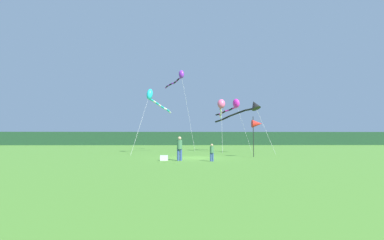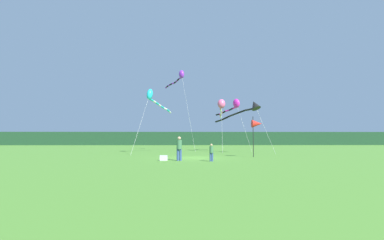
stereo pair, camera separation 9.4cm
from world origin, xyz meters
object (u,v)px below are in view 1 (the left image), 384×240
kite_purple (180,76)px  cooler_box (164,158)px  person_adult (180,147)px  kite_rainbow (221,105)px  banner_flag_pole (257,124)px  kite_black (251,107)px  person_child (212,152)px  kite_magenta (235,105)px  kite_cyan (153,97)px

kite_purple → cooler_box: bearing=-92.9°
person_adult → kite_purple: kite_purple is taller
cooler_box → kite_rainbow: size_ratio=0.09×
banner_flag_pole → kite_black: kite_black is taller
kite_purple → banner_flag_pole: bearing=-60.2°
person_adult → kite_black: kite_black is taller
person_child → cooler_box: 3.64m
kite_magenta → kite_cyan: kite_cyan is taller
cooler_box → kite_magenta: (8.02, 14.81, 5.84)m
banner_flag_pole → person_adult: bearing=-151.1°
kite_black → kite_purple: bearing=143.3°
kite_purple → person_child: bearing=-80.9°
kite_cyan → kite_purple: bearing=62.2°
cooler_box → kite_black: kite_black is taller
kite_cyan → person_adult: bearing=-72.9°
person_child → kite_rainbow: 15.62m
person_child → kite_magenta: kite_magenta is taller
person_adult → kite_purple: (-0.35, 16.27, 9.02)m
banner_flag_pole → kite_magenta: bearing=89.9°
banner_flag_pole → kite_cyan: kite_cyan is taller
kite_rainbow → kite_cyan: 8.87m
kite_rainbow → kite_purple: size_ratio=0.61×
person_adult → kite_cyan: kite_cyan is taller
cooler_box → kite_rainbow: (6.13, 13.72, 5.65)m
kite_rainbow → kite_cyan: kite_cyan is taller
person_adult → kite_black: 13.50m
person_adult → kite_cyan: 12.39m
person_child → kite_purple: 19.49m
person_adult → kite_cyan: size_ratio=0.22×
cooler_box → kite_magenta: kite_magenta is taller
person_child → kite_cyan: (-5.64, 11.33, 5.61)m
banner_flag_pole → kite_cyan: bearing=145.6°
kite_rainbow → banner_flag_pole: bearing=-79.6°
person_adult → kite_magenta: 17.23m
kite_black → kite_rainbow: size_ratio=0.95×
person_child → cooler_box: (-3.51, 0.80, -0.51)m
person_adult → cooler_box: size_ratio=3.11×
person_child → kite_rainbow: bearing=79.8°
person_adult → kite_rainbow: kite_rainbow is taller
kite_magenta → person_adult: bearing=-114.6°
person_child → kite_black: bearing=63.3°
kite_cyan → cooler_box: bearing=-78.6°
person_adult → banner_flag_pole: (6.83, 3.77, 1.93)m
person_adult → kite_black: (7.80, 10.19, 4.19)m
person_adult → cooler_box: person_adult is taller
kite_black → kite_magenta: 4.96m
person_adult → banner_flag_pole: bearing=28.9°
kite_black → kite_cyan: bearing=177.4°
kite_magenta → kite_cyan: bearing=-157.1°
person_child → kite_magenta: bearing=73.9°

